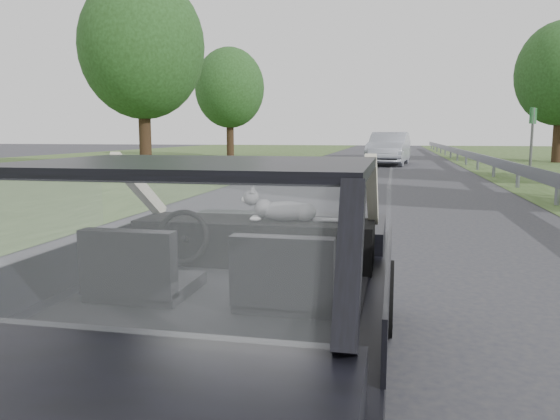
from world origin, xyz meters
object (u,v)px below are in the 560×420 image
at_px(cat, 286,210).
at_px(other_car, 389,148).
at_px(highway_sign, 532,141).
at_px(subject_car, 228,284).

xyz_separation_m(cat, other_car, (0.37, 24.60, -0.25)).
height_order(cat, highway_sign, highway_sign).
relative_size(subject_car, highway_sign, 1.57).
bearing_deg(cat, other_car, 82.70).
distance_m(other_car, highway_sign, 7.66).
distance_m(subject_car, other_car, 25.21).
relative_size(other_car, highway_sign, 1.96).
relative_size(cat, highway_sign, 0.20).
distance_m(subject_car, cat, 0.73).
relative_size(subject_car, cat, 7.81).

